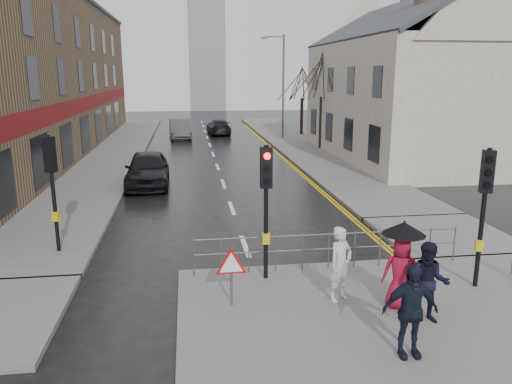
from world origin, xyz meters
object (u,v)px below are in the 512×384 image
object	(u,v)px
pedestrian_b	(428,283)
car_parked	(148,169)
pedestrian_with_umbrella	(402,261)
pedestrian_d	(410,311)
pedestrian_a	(340,264)
car_mid	(180,129)

from	to	relation	value
pedestrian_b	car_parked	distance (m)	15.99
pedestrian_with_umbrella	pedestrian_d	size ratio (longest dim) A/B	1.11
pedestrian_a	pedestrian_with_umbrella	bearing A→B (deg)	-53.89
pedestrian_with_umbrella	car_parked	xyz separation A→B (m)	(-6.42, 13.84, -0.42)
pedestrian_with_umbrella	car_mid	size ratio (longest dim) A/B	0.42
pedestrian_a	car_parked	world-z (taller)	pedestrian_a
pedestrian_b	pedestrian_with_umbrella	world-z (taller)	pedestrian_with_umbrella
pedestrian_a	pedestrian_with_umbrella	distance (m)	1.34
pedestrian_b	car_parked	size ratio (longest dim) A/B	0.36
pedestrian_d	car_parked	size ratio (longest dim) A/B	0.37
pedestrian_a	car_parked	distance (m)	14.27
car_parked	car_mid	bearing A→B (deg)	84.83
pedestrian_a	pedestrian_b	size ratio (longest dim) A/B	1.00
pedestrian_d	car_parked	world-z (taller)	pedestrian_d
car_parked	pedestrian_b	bearing A→B (deg)	-65.90
pedestrian_with_umbrella	car_parked	size ratio (longest dim) A/B	0.41
pedestrian_d	car_mid	xyz separation A→B (m)	(-4.41, 33.24, -0.26)
pedestrian_a	pedestrian_with_umbrella	world-z (taller)	pedestrian_with_umbrella
pedestrian_d	pedestrian_with_umbrella	bearing A→B (deg)	73.04
pedestrian_with_umbrella	car_mid	bearing A→B (deg)	99.15
pedestrian_d	car_parked	xyz separation A→B (m)	(-5.77, 15.69, -0.21)
pedestrian_a	pedestrian_d	world-z (taller)	pedestrian_d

